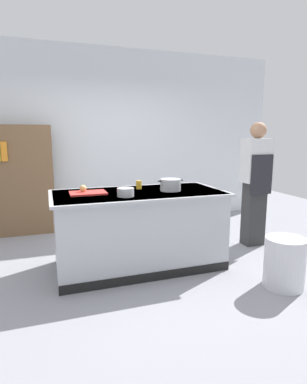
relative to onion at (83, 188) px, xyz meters
The scene contains 11 objects.
ground_plane 1.15m from the onion, ahead, with size 10.00×10.00×0.00m, color gray.
back_wall 2.16m from the onion, 72.80° to the left, with size 6.40×0.12×3.00m, color silver.
counter_island 0.80m from the onion, ahead, with size 1.98×0.98×0.90m.
cutting_board 0.08m from the onion, 37.79° to the right, with size 0.40×0.28×0.02m, color red.
onion is the anchor object (origin of this frame).
stock_pot 1.01m from the onion, ahead, with size 0.31×0.24×0.14m.
mixing_bowl 0.52m from the onion, 38.29° to the right, with size 0.18×0.18×0.09m, color #B7BABF.
juice_cup 0.68m from the onion, ahead, with size 0.07×0.07×0.10m, color yellow.
trash_bin 2.29m from the onion, 30.47° to the right, with size 0.41×0.41×0.52m, color silver.
person_chef 2.37m from the onion, ahead, with size 0.38×0.25×1.72m.
bookshelf 1.89m from the onion, 116.17° to the left, with size 1.10×0.31×1.70m.
Camera 1 is at (-0.99, -3.44, 1.55)m, focal length 29.47 mm.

